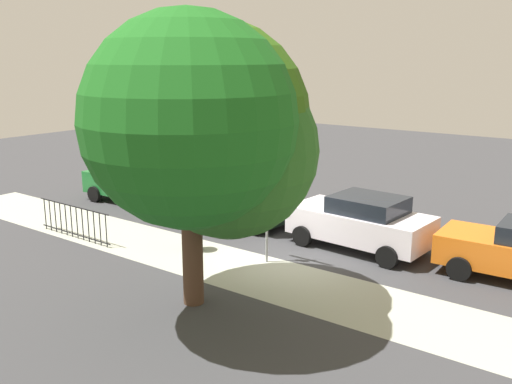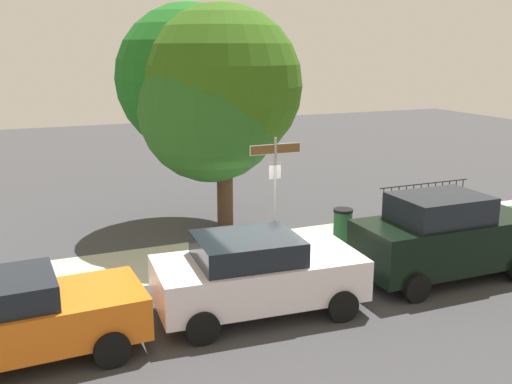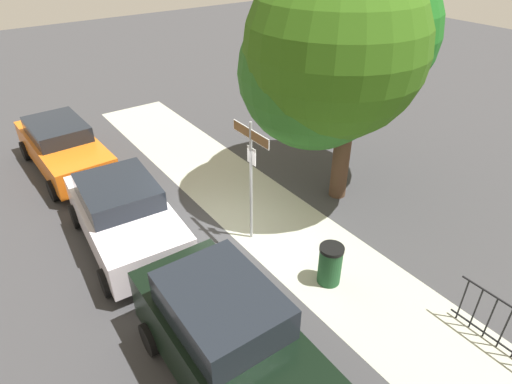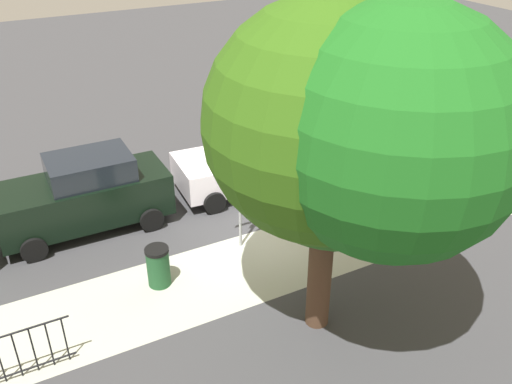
{
  "view_description": "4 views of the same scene",
  "coord_description": "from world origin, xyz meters",
  "px_view_note": "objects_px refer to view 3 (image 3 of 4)",
  "views": [
    {
      "loc": [
        -8.31,
        12.65,
        5.69
      ],
      "look_at": [
        0.86,
        0.26,
        1.95
      ],
      "focal_mm": 39.22,
      "sensor_mm": 36.0,
      "label": 1
    },
    {
      "loc": [
        -5.62,
        -12.55,
        5.34
      ],
      "look_at": [
        -0.13,
        0.43,
        1.85
      ],
      "focal_mm": 40.94,
      "sensor_mm": 36.0,
      "label": 2
    },
    {
      "loc": [
        7.63,
        -4.64,
        7.0
      ],
      "look_at": [
        0.8,
        0.24,
        1.65
      ],
      "focal_mm": 30.42,
      "sensor_mm": 36.0,
      "label": 3
    },
    {
      "loc": [
        5.45,
        10.85,
        8.11
      ],
      "look_at": [
        0.08,
        0.68,
        1.63
      ],
      "focal_mm": 38.78,
      "sensor_mm": 36.0,
      "label": 4
    }
  ],
  "objects_px": {
    "street_sign": "(251,161)",
    "car_black": "(230,344)",
    "shade_tree": "(338,50)",
    "car_white": "(124,215)",
    "trash_bin": "(330,264)",
    "car_orange": "(63,146)"
  },
  "relations": [
    {
      "from": "shade_tree",
      "to": "car_black",
      "type": "xyz_separation_m",
      "value": [
        3.83,
        -5.84,
        -3.11
      ]
    },
    {
      "from": "shade_tree",
      "to": "trash_bin",
      "type": "distance_m",
      "value": 5.42
    },
    {
      "from": "street_sign",
      "to": "car_white",
      "type": "relative_size",
      "value": 0.74
    },
    {
      "from": "car_white",
      "to": "car_black",
      "type": "xyz_separation_m",
      "value": [
        4.8,
        -0.01,
        0.17
      ]
    },
    {
      "from": "street_sign",
      "to": "car_black",
      "type": "distance_m",
      "value": 4.31
    },
    {
      "from": "street_sign",
      "to": "car_black",
      "type": "xyz_separation_m",
      "value": [
        3.18,
        -2.66,
        -1.21
      ]
    },
    {
      "from": "street_sign",
      "to": "trash_bin",
      "type": "bearing_deg",
      "value": 12.08
    },
    {
      "from": "car_white",
      "to": "car_orange",
      "type": "bearing_deg",
      "value": -174.0
    },
    {
      "from": "street_sign",
      "to": "car_black",
      "type": "relative_size",
      "value": 0.73
    },
    {
      "from": "car_orange",
      "to": "car_white",
      "type": "xyz_separation_m",
      "value": [
        4.81,
        0.19,
        0.04
      ]
    },
    {
      "from": "car_white",
      "to": "trash_bin",
      "type": "relative_size",
      "value": 4.44
    },
    {
      "from": "trash_bin",
      "to": "car_black",
      "type": "bearing_deg",
      "value": -74.97
    },
    {
      "from": "shade_tree",
      "to": "car_white",
      "type": "xyz_separation_m",
      "value": [
        -0.97,
        -5.83,
        -3.28
      ]
    },
    {
      "from": "car_black",
      "to": "trash_bin",
      "type": "xyz_separation_m",
      "value": [
        -0.85,
        3.16,
        -0.53
      ]
    },
    {
      "from": "car_black",
      "to": "trash_bin",
      "type": "distance_m",
      "value": 3.31
    },
    {
      "from": "trash_bin",
      "to": "car_white",
      "type": "bearing_deg",
      "value": -141.51
    },
    {
      "from": "car_orange",
      "to": "car_black",
      "type": "distance_m",
      "value": 9.61
    },
    {
      "from": "street_sign",
      "to": "car_white",
      "type": "xyz_separation_m",
      "value": [
        -1.62,
        -2.65,
        -1.37
      ]
    },
    {
      "from": "car_white",
      "to": "trash_bin",
      "type": "height_order",
      "value": "car_white"
    },
    {
      "from": "street_sign",
      "to": "shade_tree",
      "type": "height_order",
      "value": "shade_tree"
    },
    {
      "from": "shade_tree",
      "to": "car_white",
      "type": "height_order",
      "value": "shade_tree"
    },
    {
      "from": "street_sign",
      "to": "shade_tree",
      "type": "distance_m",
      "value": 3.77
    }
  ]
}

